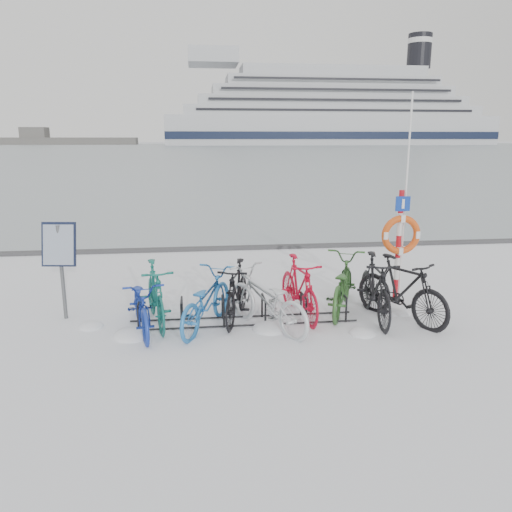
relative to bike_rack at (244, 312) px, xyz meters
name	(u,v)px	position (x,y,z in m)	size (l,w,h in m)	color
ground	(244,322)	(0.00, 0.00, -0.18)	(900.00, 900.00, 0.00)	white
ice_sheet	(197,148)	(0.00, 155.00, -0.17)	(400.00, 298.00, 0.02)	#A1ADB6
quay_edge	(224,248)	(0.00, 5.90, -0.13)	(400.00, 0.25, 0.10)	#3F3F42
bike_rack	(244,312)	(0.00, 0.00, 0.00)	(4.00, 0.48, 0.46)	black
info_board	(59,250)	(-3.17, 0.54, 1.09)	(0.61, 0.30, 1.76)	#595B5E
lifebuoy_station	(401,235)	(3.14, 0.78, 1.17)	(0.77, 0.22, 4.02)	#B30E17
cruise_ferry	(328,115)	(62.58, 230.20, 13.60)	(153.96, 29.00, 50.59)	silver
bike_0	(141,303)	(-1.74, -0.17, 0.30)	(0.64, 1.85, 0.97)	#19339D
bike_1	(156,292)	(-1.52, 0.14, 0.38)	(0.53, 1.86, 1.12)	#146659
bike_2	(206,298)	(-0.66, -0.14, 0.33)	(0.68, 1.94, 1.02)	#256FB9
bike_3	(237,290)	(-0.10, 0.17, 0.36)	(0.51, 1.80, 1.08)	black
bike_4	(266,298)	(0.36, -0.32, 0.35)	(0.70, 2.03, 1.06)	silver
bike_5	(299,286)	(1.04, 0.21, 0.38)	(0.53, 1.88, 1.13)	red
bike_6	(342,282)	(1.90, 0.43, 0.36)	(0.72, 2.07, 1.08)	#2F5E28
bike_7	(375,287)	(2.36, -0.10, 0.42)	(0.56, 2.00, 1.20)	black
bike_8	(402,288)	(2.79, -0.24, 0.42)	(0.56, 1.99, 1.19)	black
snow_drifts	(241,324)	(-0.05, -0.12, -0.18)	(6.01, 1.96, 0.22)	white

